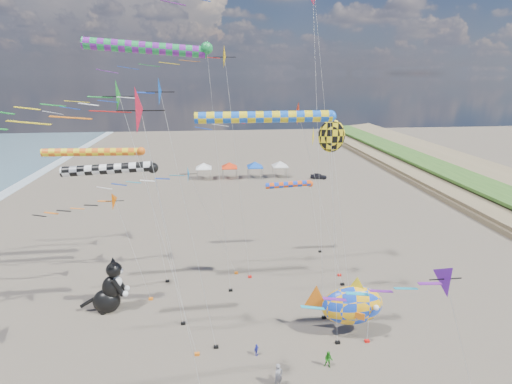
{
  "coord_description": "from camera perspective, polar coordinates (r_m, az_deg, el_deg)",
  "views": [
    {
      "loc": [
        -4.24,
        -16.2,
        19.87
      ],
      "look_at": [
        -1.11,
        12.0,
        11.43
      ],
      "focal_mm": 28.0,
      "sensor_mm": 36.0,
      "label": 1
    }
  ],
  "objects": [
    {
      "name": "windsock_4",
      "position": [
        38.17,
        -21.72,
        5.25
      ],
      "size": [
        10.08,
        0.75,
        13.59
      ],
      "color": "orange",
      "rests_on": "ground"
    },
    {
      "name": "parked_car",
      "position": [
        79.4,
        8.93,
        2.27
      ],
      "size": [
        3.41,
        2.05,
        1.09
      ],
      "primitive_type": "imported",
      "rotation": [
        0.0,
        0.0,
        1.31
      ],
      "color": "#26262D",
      "rests_on": "ground"
    },
    {
      "name": "windsock_1",
      "position": [
        25.56,
        2.03,
        10.51
      ],
      "size": [
        10.31,
        0.76,
        17.64
      ],
      "color": "blue",
      "rests_on": "ground"
    },
    {
      "name": "delta_kite_4",
      "position": [
        26.1,
        -23.13,
        11.78
      ],
      "size": [
        13.19,
        2.22,
        19.72
      ],
      "color": "#1D832A",
      "rests_on": "ground"
    },
    {
      "name": "child_green",
      "position": [
        30.76,
        10.31,
        -22.49
      ],
      "size": [
        0.75,
        0.69,
        1.25
      ],
      "primitive_type": "imported",
      "rotation": [
        0.0,
        0.0,
        -0.45
      ],
      "color": "#1F7F19",
      "rests_on": "ground"
    },
    {
      "name": "delta_kite_2",
      "position": [
        36.26,
        -22.18,
        -2.4
      ],
      "size": [
        9.52,
        1.75,
        10.12
      ],
      "color": "#D55502",
      "rests_on": "ground"
    },
    {
      "name": "kite_bag_0",
      "position": [
        38.02,
        8.54,
        -14.89
      ],
      "size": [
        0.9,
        0.44,
        0.3
      ],
      "primitive_type": "cube",
      "color": "blue",
      "rests_on": "ground"
    },
    {
      "name": "angelfish_kite",
      "position": [
        32.84,
        10.42,
        7.66
      ],
      "size": [
        3.74,
        3.02,
        16.38
      ],
      "color": "yellow",
      "rests_on": "ground"
    },
    {
      "name": "windsock_0",
      "position": [
        34.09,
        -14.58,
        19.21
      ],
      "size": [
        11.1,
        0.96,
        22.28
      ],
      "color": "green",
      "rests_on": "ground"
    },
    {
      "name": "person_adult",
      "position": [
        28.82,
        3.23,
        -24.74
      ],
      "size": [
        0.75,
        0.65,
        1.73
      ],
      "primitive_type": "imported",
      "rotation": [
        0.0,
        0.0,
        0.46
      ],
      "color": "gray",
      "rests_on": "ground"
    },
    {
      "name": "windsock_2",
      "position": [
        30.51,
        -19.68,
        3.01
      ],
      "size": [
        8.05,
        0.79,
        13.69
      ],
      "color": "black",
      "rests_on": "ground"
    },
    {
      "name": "windsock_3",
      "position": [
        43.68,
        5.05,
        1.01
      ],
      "size": [
        6.6,
        0.69,
        8.62
      ],
      "color": "#EE5010",
      "rests_on": "ground"
    },
    {
      "name": "delta_kite_5",
      "position": [
        22.48,
        21.6,
        -11.22
      ],
      "size": [
        10.97,
        1.86,
        11.14
      ],
      "color": "#55149E",
      "rests_on": "ground"
    },
    {
      "name": "fish_inflatable",
      "position": [
        32.89,
        13.49,
        -15.45
      ],
      "size": [
        6.55,
        3.33,
        5.16
      ],
      "color": "blue",
      "rests_on": "ground"
    },
    {
      "name": "delta_kite_8",
      "position": [
        36.19,
        -7.93,
        18.09
      ],
      "size": [
        12.53,
        2.15,
        22.38
      ],
      "color": "#EDB30B",
      "rests_on": "ground"
    },
    {
      "name": "delta_kite_1",
      "position": [
        34.6,
        5.8,
        10.74
      ],
      "size": [
        12.3,
        2.24,
        17.84
      ],
      "color": "red",
      "rests_on": "ground"
    },
    {
      "name": "delta_kite_7",
      "position": [
        38.49,
        -12.28,
        2.27
      ],
      "size": [
        12.46,
        1.79,
        11.93
      ],
      "color": "#1691DF",
      "rests_on": "ground"
    },
    {
      "name": "child_blue",
      "position": [
        31.39,
        0.06,
        -21.61
      ],
      "size": [
        0.54,
        0.56,
        0.94
      ],
      "primitive_type": "imported",
      "rotation": [
        0.0,
        0.0,
        0.82
      ],
      "color": "#2B33BB",
      "rests_on": "ground"
    },
    {
      "name": "tent_row",
      "position": [
        78.22,
        -1.98,
        4.21
      ],
      "size": [
        19.2,
        4.2,
        3.8
      ],
      "color": "white",
      "rests_on": "ground"
    },
    {
      "name": "delta_kite_6",
      "position": [
        21.25,
        -20.92,
        10.35
      ],
      "size": [
        13.91,
        2.52,
        19.53
      ],
      "color": "red",
      "rests_on": "ground"
    },
    {
      "name": "delta_kite_3",
      "position": [
        26.05,
        -16.23,
        12.94
      ],
      "size": [
        9.6,
        1.88,
        19.83
      ],
      "color": "#114CB5",
      "rests_on": "ground"
    },
    {
      "name": "cat_inflatable",
      "position": [
        37.47,
        -20.38,
        -12.36
      ],
      "size": [
        3.63,
        1.93,
        4.8
      ],
      "primitive_type": null,
      "rotation": [
        0.0,
        0.0,
        0.04
      ],
      "color": "black",
      "rests_on": "ground"
    }
  ]
}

